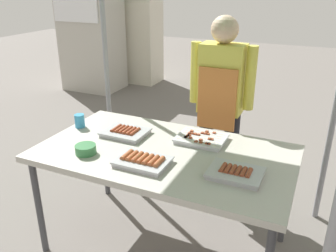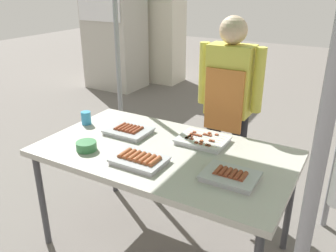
# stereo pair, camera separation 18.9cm
# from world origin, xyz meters

# --- Properties ---
(ground_plane) EXTENTS (18.00, 18.00, 0.00)m
(ground_plane) POSITION_xyz_m (0.00, 0.00, 0.00)
(ground_plane) COLOR #66605B
(stall_table) EXTENTS (1.60, 0.90, 0.75)m
(stall_table) POSITION_xyz_m (0.00, 0.00, 0.70)
(stall_table) COLOR #B7B2A8
(stall_table) RESTS_ON ground
(tray_grilled_sausages) EXTENTS (0.30, 0.24, 0.05)m
(tray_grilled_sausages) POSITION_xyz_m (-0.35, 0.11, 0.77)
(tray_grilled_sausages) COLOR #ADADB2
(tray_grilled_sausages) RESTS_ON stall_table
(tray_meat_skewers) EXTENTS (0.32, 0.25, 0.04)m
(tray_meat_skewers) POSITION_xyz_m (0.16, 0.23, 0.77)
(tray_meat_skewers) COLOR silver
(tray_meat_skewers) RESTS_ON stall_table
(tray_pork_links) EXTENTS (0.29, 0.22, 0.05)m
(tray_pork_links) POSITION_xyz_m (0.48, -0.12, 0.77)
(tray_pork_links) COLOR #ADADB2
(tray_pork_links) RESTS_ON stall_table
(tray_spring_rolls) EXTENTS (0.31, 0.22, 0.05)m
(tray_spring_rolls) POSITION_xyz_m (-0.04, -0.21, 0.77)
(tray_spring_rolls) COLOR #ADADB2
(tray_spring_rolls) RESTS_ON stall_table
(condiment_bowl) EXTENTS (0.13, 0.13, 0.06)m
(condiment_bowl) POSITION_xyz_m (-0.43, -0.24, 0.78)
(condiment_bowl) COLOR #33723F
(condiment_bowl) RESTS_ON stall_table
(drink_cup_near_edge) EXTENTS (0.07, 0.07, 0.10)m
(drink_cup_near_edge) POSITION_xyz_m (-0.73, 0.10, 0.80)
(drink_cup_near_edge) COLOR #338CBF
(drink_cup_near_edge) RESTS_ON stall_table
(vendor_woman) EXTENTS (0.52, 0.22, 1.51)m
(vendor_woman) POSITION_xyz_m (0.12, 0.79, 0.89)
(vendor_woman) COLOR black
(vendor_woman) RESTS_ON ground
(neighbor_stall_left) EXTENTS (0.89, 0.72, 1.65)m
(neighbor_stall_left) POSITION_xyz_m (-2.76, 3.07, 0.83)
(neighbor_stall_left) COLOR #B7B2A8
(neighbor_stall_left) RESTS_ON ground
(neighbor_stall_right) EXTENTS (0.98, 0.56, 2.07)m
(neighbor_stall_right) POSITION_xyz_m (-2.41, 3.80, 1.04)
(neighbor_stall_right) COLOR beige
(neighbor_stall_right) RESTS_ON ground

